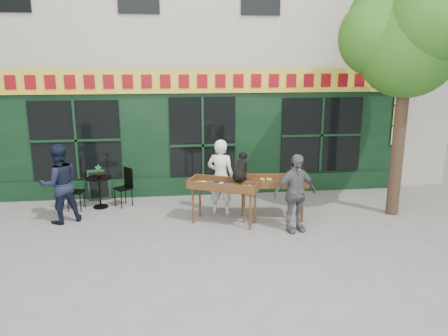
# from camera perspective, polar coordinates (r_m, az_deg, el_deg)

# --- Properties ---
(ground) EXTENTS (80.00, 80.00, 0.00)m
(ground) POSITION_cam_1_polar(r_m,az_deg,el_deg) (9.60, -1.65, -7.60)
(ground) COLOR slate
(ground) RESTS_ON ground
(building) EXTENTS (14.00, 7.26, 10.00)m
(building) POSITION_cam_1_polar(r_m,az_deg,el_deg) (14.95, -4.06, 19.54)
(building) COLOR beige
(building) RESTS_ON ground
(street_tree) EXTENTS (3.05, 2.90, 5.60)m
(street_tree) POSITION_cam_1_polar(r_m,az_deg,el_deg) (10.59, 23.08, 16.05)
(street_tree) COLOR #382619
(street_tree) RESTS_ON ground
(book_cart_center) EXTENTS (1.62, 1.18, 0.99)m
(book_cart_center) POSITION_cam_1_polar(r_m,az_deg,el_deg) (9.51, 0.01, -2.54)
(book_cart_center) COLOR brown
(book_cart_center) RESTS_ON ground
(dog) EXTENTS (0.56, 0.69, 0.60)m
(dog) POSITION_cam_1_polar(r_m,az_deg,el_deg) (9.39, 2.17, 0.18)
(dog) COLOR black
(dog) RESTS_ON book_cart_center
(woman) EXTENTS (0.76, 0.65, 1.77)m
(woman) POSITION_cam_1_polar(r_m,az_deg,el_deg) (10.12, -0.43, -1.17)
(woman) COLOR white
(woman) RESTS_ON ground
(book_cart_right) EXTENTS (1.55, 0.77, 0.99)m
(book_cart_right) POSITION_cam_1_polar(r_m,az_deg,el_deg) (9.82, 6.36, -2.11)
(book_cart_right) COLOR brown
(book_cart_right) RESTS_ON ground
(man_right) EXTENTS (1.05, 0.63, 1.66)m
(man_right) POSITION_cam_1_polar(r_m,az_deg,el_deg) (9.19, 9.25, -3.27)
(man_right) COLOR #59595E
(man_right) RESTS_ON ground
(bistro_table) EXTENTS (0.60, 0.60, 0.76)m
(bistro_table) POSITION_cam_1_polar(r_m,az_deg,el_deg) (11.01, -15.96, -2.29)
(bistro_table) COLOR black
(bistro_table) RESTS_ON ground
(bistro_chair_left) EXTENTS (0.41, 0.40, 0.95)m
(bistro_chair_left) POSITION_cam_1_polar(r_m,az_deg,el_deg) (11.05, -19.30, -2.42)
(bistro_chair_left) COLOR black
(bistro_chair_left) RESTS_ON ground
(bistro_chair_right) EXTENTS (0.51, 0.51, 0.95)m
(bistro_chair_right) POSITION_cam_1_polar(r_m,az_deg,el_deg) (11.03, -12.70, -1.99)
(bistro_chair_right) COLOR black
(bistro_chair_right) RESTS_ON ground
(potted_plant) EXTENTS (0.17, 0.13, 0.31)m
(potted_plant) POSITION_cam_1_polar(r_m,az_deg,el_deg) (10.92, -16.09, -0.40)
(potted_plant) COLOR gray
(potted_plant) RESTS_ON bistro_table
(man_left) EXTENTS (1.07, 0.99, 1.77)m
(man_left) POSITION_cam_1_polar(r_m,az_deg,el_deg) (10.22, -20.72, -1.95)
(man_left) COLOR black
(man_left) RESTS_ON ground
(chalkboard) EXTENTS (0.59, 0.31, 0.79)m
(chalkboard) POSITION_cam_1_polar(r_m,az_deg,el_deg) (11.66, -16.00, -2.12)
(chalkboard) COLOR black
(chalkboard) RESTS_ON ground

